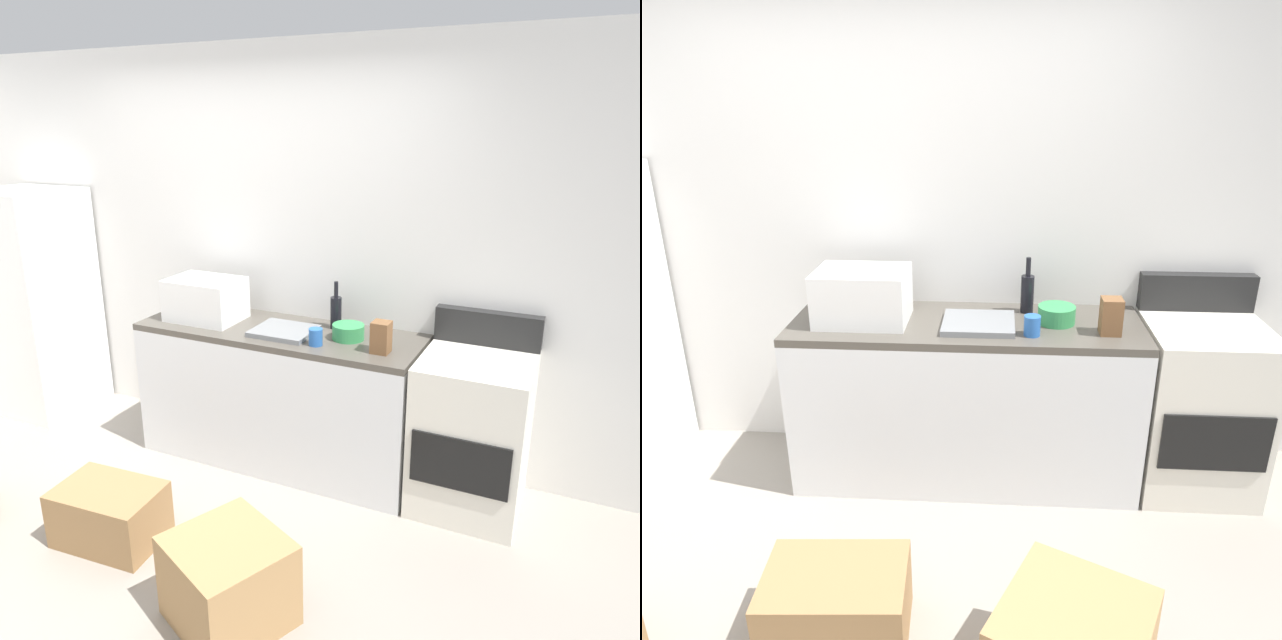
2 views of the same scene
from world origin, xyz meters
The scene contains 13 objects.
ground_plane centered at (0.00, 0.00, 0.00)m, with size 6.00×6.00×0.00m, color gray.
wall_back centered at (0.00, 1.55, 1.30)m, with size 5.00×0.10×2.60m, color silver.
kitchen_counter centered at (0.30, 1.20, 0.45)m, with size 1.80×0.60×0.90m.
refrigerator centered at (-1.75, 1.15, 0.84)m, with size 0.68×0.66×1.67m, color white.
stove_oven centered at (1.52, 1.21, 0.47)m, with size 0.60×0.61×1.10m.
microwave centered at (-0.23, 1.18, 1.04)m, with size 0.46×0.34×0.27m, color white.
sink_basin centered at (0.36, 1.14, 0.92)m, with size 0.36×0.32×0.03m, color slate.
wine_bottle centered at (0.61, 1.36, 1.01)m, with size 0.07×0.07×0.30m.
coffee_mug centered at (0.63, 1.04, 0.95)m, with size 0.08×0.08×0.10m, color #2659A5.
knife_block centered at (1.00, 1.09, 0.99)m, with size 0.10×0.10×0.18m, color brown.
mixing_bowl centered at (0.76, 1.21, 0.95)m, with size 0.19×0.19×0.09m, color #338C4C.
cardboard_box_medium centered at (0.74, -0.12, 0.20)m, with size 0.48×0.46×0.41m, color #A37A4C.
cardboard_box_small centered at (-0.13, 0.08, 0.15)m, with size 0.54×0.36×0.31m, color olive.
Camera 1 is at (2.00, -1.91, 2.12)m, focal length 33.82 mm.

